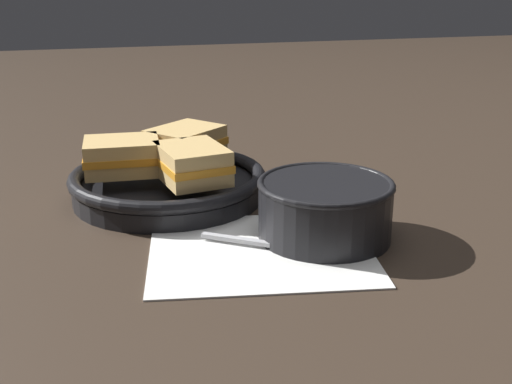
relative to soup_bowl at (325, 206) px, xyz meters
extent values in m
plane|color=#382B21|center=(-0.08, 0.05, -0.04)|extent=(4.00, 4.00, 0.00)
cube|color=white|center=(-0.08, -0.02, -0.04)|extent=(0.28, 0.25, 0.00)
cylinder|color=black|center=(0.00, 0.00, -0.01)|extent=(0.16, 0.16, 0.07)
cylinder|color=orange|center=(0.00, 0.00, 0.02)|extent=(0.14, 0.14, 0.01)
torus|color=black|center=(0.00, 0.00, 0.03)|extent=(0.16, 0.16, 0.01)
cube|color=silver|center=(-0.10, 0.00, -0.03)|extent=(0.08, 0.06, 0.01)
ellipsoid|color=silver|center=(-0.04, -0.04, -0.03)|extent=(0.05, 0.05, 0.01)
cylinder|color=black|center=(-0.16, 0.19, -0.03)|extent=(0.26, 0.26, 0.02)
torus|color=black|center=(-0.16, 0.19, -0.01)|extent=(0.27, 0.27, 0.02)
cube|color=#DBB26B|center=(-0.13, 0.24, 0.01)|extent=(0.13, 0.12, 0.02)
cube|color=orange|center=(-0.13, 0.24, 0.02)|extent=(0.13, 0.13, 0.01)
cube|color=#DBB26B|center=(-0.13, 0.24, 0.04)|extent=(0.13, 0.12, 0.02)
cube|color=#DBB26B|center=(-0.22, 0.19, 0.01)|extent=(0.10, 0.08, 0.02)
cube|color=orange|center=(-0.22, 0.19, 0.02)|extent=(0.11, 0.09, 0.01)
cube|color=#DBB26B|center=(-0.22, 0.19, 0.04)|extent=(0.10, 0.08, 0.02)
cube|color=#DBB26B|center=(-0.13, 0.13, 0.01)|extent=(0.09, 0.11, 0.02)
cube|color=orange|center=(-0.13, 0.13, 0.02)|extent=(0.10, 0.11, 0.01)
cube|color=#DBB26B|center=(-0.13, 0.13, 0.04)|extent=(0.09, 0.11, 0.02)
camera|label=1|loc=(-0.27, -0.66, 0.27)|focal=45.00mm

